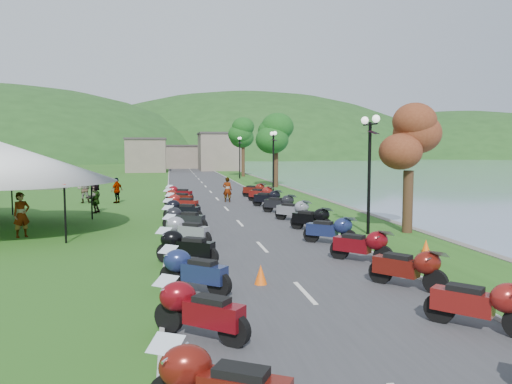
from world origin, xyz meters
name	(u,v)px	position (x,y,z in m)	size (l,w,h in m)	color
road	(211,192)	(0.00, 40.00, 0.01)	(7.00, 120.00, 0.02)	#3B3B3E
hills_backdrop	(179,157)	(0.00, 200.00, 0.00)	(360.00, 120.00, 76.00)	#285621
far_building	(178,155)	(-2.00, 85.00, 2.50)	(18.00, 16.00, 5.00)	#786B5D
moto_row_left	(188,239)	(-2.75, 15.26, 0.55)	(2.60, 37.17, 1.10)	#331411
moto_row_right	(309,219)	(2.73, 19.21, 0.55)	(2.60, 33.20, 1.10)	#331411
vendor_tent_main	(1,187)	(-10.73, 21.48, 2.00)	(6.67, 6.67, 4.00)	white
tree_lakeside	(409,162)	(6.84, 18.09, 3.10)	(2.23, 2.23, 6.20)	#1B5D1B
pedestrian_a	(22,237)	(-9.44, 19.79, 0.00)	(0.69, 0.50, 1.89)	slate
pedestrian_b	(85,203)	(-9.08, 32.92, 0.00)	(0.92, 0.50, 1.89)	slate
traffic_cone_near	(261,275)	(-0.97, 10.98, 0.28)	(0.36, 0.36, 0.56)	#F2590C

